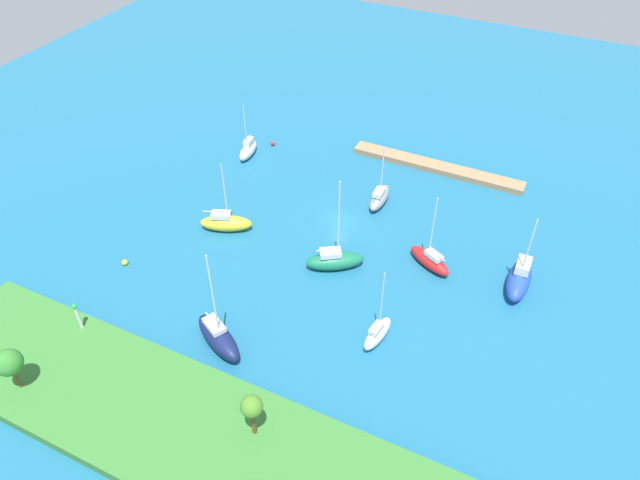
{
  "coord_description": "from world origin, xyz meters",
  "views": [
    {
      "loc": [
        -24.62,
        56.98,
        50.35
      ],
      "look_at": [
        0.0,
        6.07,
        1.5
      ],
      "focal_mm": 33.36,
      "sensor_mm": 36.0,
      "label": 1
    }
  ],
  "objects_px": {
    "pier_dock": "(437,167)",
    "sailboat_yellow_off_beacon": "(226,223)",
    "sailboat_white_inner_mooring": "(248,150)",
    "park_tree_midwest": "(9,363)",
    "sailboat_blue_west_end": "(519,279)",
    "mooring_buoy_yellow": "(125,262)",
    "sailboat_navy_lone_south": "(218,337)",
    "harbor_beacon": "(78,315)",
    "sailboat_white_mid_basin": "(378,333)",
    "mooring_buoy_red": "(273,143)",
    "sailboat_gray_outer_mooring": "(379,197)",
    "sailboat_green_far_south": "(335,260)",
    "sailboat_red_east_end": "(430,260)",
    "park_tree_mideast": "(252,407)"
  },
  "relations": [
    {
      "from": "park_tree_midwest",
      "to": "sailboat_blue_west_end",
      "type": "height_order",
      "value": "sailboat_blue_west_end"
    },
    {
      "from": "sailboat_yellow_off_beacon",
      "to": "sailboat_green_far_south",
      "type": "xyz_separation_m",
      "value": [
        -15.89,
        0.36,
        -0.0
      ]
    },
    {
      "from": "sailboat_white_mid_basin",
      "to": "mooring_buoy_red",
      "type": "distance_m",
      "value": 41.98
    },
    {
      "from": "pier_dock",
      "to": "sailboat_blue_west_end",
      "type": "distance_m",
      "value": 25.56
    },
    {
      "from": "sailboat_gray_outer_mooring",
      "to": "sailboat_white_inner_mooring",
      "type": "distance_m",
      "value": 22.83
    },
    {
      "from": "harbor_beacon",
      "to": "sailboat_gray_outer_mooring",
      "type": "bearing_deg",
      "value": -119.18
    },
    {
      "from": "mooring_buoy_yellow",
      "to": "sailboat_white_mid_basin",
      "type": "bearing_deg",
      "value": -175.68
    },
    {
      "from": "park_tree_mideast",
      "to": "sailboat_white_mid_basin",
      "type": "height_order",
      "value": "sailboat_white_mid_basin"
    },
    {
      "from": "harbor_beacon",
      "to": "sailboat_white_inner_mooring",
      "type": "bearing_deg",
      "value": -86.32
    },
    {
      "from": "park_tree_midwest",
      "to": "mooring_buoy_yellow",
      "type": "xyz_separation_m",
      "value": [
        3.42,
        -19.24,
        -4.59
      ]
    },
    {
      "from": "sailboat_navy_lone_south",
      "to": "mooring_buoy_yellow",
      "type": "distance_m",
      "value": 18.3
    },
    {
      "from": "sailboat_white_inner_mooring",
      "to": "sailboat_red_east_end",
      "type": "bearing_deg",
      "value": 63.26
    },
    {
      "from": "sailboat_gray_outer_mooring",
      "to": "sailboat_blue_west_end",
      "type": "height_order",
      "value": "sailboat_blue_west_end"
    },
    {
      "from": "pier_dock",
      "to": "sailboat_yellow_off_beacon",
      "type": "xyz_separation_m",
      "value": [
        20.8,
        25.69,
        0.73
      ]
    },
    {
      "from": "sailboat_yellow_off_beacon",
      "to": "sailboat_white_inner_mooring",
      "type": "relative_size",
      "value": 1.16
    },
    {
      "from": "sailboat_white_mid_basin",
      "to": "park_tree_midwest",
      "type": "bearing_deg",
      "value": 135.35
    },
    {
      "from": "sailboat_white_inner_mooring",
      "to": "sailboat_green_far_south",
      "type": "bearing_deg",
      "value": 45.88
    },
    {
      "from": "park_tree_mideast",
      "to": "sailboat_yellow_off_beacon",
      "type": "relative_size",
      "value": 0.5
    },
    {
      "from": "pier_dock",
      "to": "sailboat_red_east_end",
      "type": "distance_m",
      "value": 21.57
    },
    {
      "from": "harbor_beacon",
      "to": "sailboat_yellow_off_beacon",
      "type": "bearing_deg",
      "value": -100.57
    },
    {
      "from": "sailboat_white_mid_basin",
      "to": "sailboat_navy_lone_south",
      "type": "bearing_deg",
      "value": 126.56
    },
    {
      "from": "sailboat_yellow_off_beacon",
      "to": "sailboat_navy_lone_south",
      "type": "distance_m",
      "value": 19.45
    },
    {
      "from": "park_tree_mideast",
      "to": "sailboat_navy_lone_south",
      "type": "distance_m",
      "value": 12.84
    },
    {
      "from": "sailboat_yellow_off_beacon",
      "to": "park_tree_midwest",
      "type": "bearing_deg",
      "value": -120.95
    },
    {
      "from": "park_tree_mideast",
      "to": "sailboat_blue_west_end",
      "type": "distance_m",
      "value": 35.64
    },
    {
      "from": "harbor_beacon",
      "to": "sailboat_blue_west_end",
      "type": "bearing_deg",
      "value": -145.74
    },
    {
      "from": "harbor_beacon",
      "to": "sailboat_green_far_south",
      "type": "height_order",
      "value": "sailboat_green_far_south"
    },
    {
      "from": "sailboat_yellow_off_beacon",
      "to": "pier_dock",
      "type": "bearing_deg",
      "value": 27.85
    },
    {
      "from": "pier_dock",
      "to": "sailboat_white_mid_basin",
      "type": "relative_size",
      "value": 2.64
    },
    {
      "from": "sailboat_green_far_south",
      "to": "sailboat_blue_west_end",
      "type": "xyz_separation_m",
      "value": [
        -20.97,
        -6.2,
        0.31
      ]
    },
    {
      "from": "pier_dock",
      "to": "mooring_buoy_yellow",
      "type": "distance_m",
      "value": 46.59
    },
    {
      "from": "sailboat_red_east_end",
      "to": "mooring_buoy_yellow",
      "type": "xyz_separation_m",
      "value": [
        33.93,
        16.11,
        -0.67
      ]
    },
    {
      "from": "park_tree_mideast",
      "to": "sailboat_white_mid_basin",
      "type": "relative_size",
      "value": 0.52
    },
    {
      "from": "mooring_buoy_yellow",
      "to": "park_tree_mideast",
      "type": "bearing_deg",
      "value": 153.04
    },
    {
      "from": "sailboat_white_mid_basin",
      "to": "harbor_beacon",
      "type": "bearing_deg",
      "value": 123.19
    },
    {
      "from": "park_tree_midwest",
      "to": "sailboat_green_far_south",
      "type": "xyz_separation_m",
      "value": [
        -20.06,
        -30.14,
        -3.79
      ]
    },
    {
      "from": "pier_dock",
      "to": "mooring_buoy_yellow",
      "type": "bearing_deg",
      "value": 52.46
    },
    {
      "from": "sailboat_navy_lone_south",
      "to": "mooring_buoy_red",
      "type": "bearing_deg",
      "value": 138.69
    },
    {
      "from": "pier_dock",
      "to": "mooring_buoy_red",
      "type": "distance_m",
      "value": 25.95
    },
    {
      "from": "sailboat_white_inner_mooring",
      "to": "park_tree_midwest",
      "type": "bearing_deg",
      "value": -4.11
    },
    {
      "from": "harbor_beacon",
      "to": "mooring_buoy_red",
      "type": "height_order",
      "value": "harbor_beacon"
    },
    {
      "from": "sailboat_navy_lone_south",
      "to": "mooring_buoy_yellow",
      "type": "relative_size",
      "value": 17.94
    },
    {
      "from": "sailboat_blue_west_end",
      "to": "mooring_buoy_yellow",
      "type": "relative_size",
      "value": 14.43
    },
    {
      "from": "park_tree_mideast",
      "to": "sailboat_green_far_south",
      "type": "height_order",
      "value": "sailboat_green_far_south"
    },
    {
      "from": "harbor_beacon",
      "to": "sailboat_blue_west_end",
      "type": "relative_size",
      "value": 0.35
    },
    {
      "from": "sailboat_white_mid_basin",
      "to": "sailboat_red_east_end",
      "type": "distance_m",
      "value": 13.73
    },
    {
      "from": "harbor_beacon",
      "to": "sailboat_green_far_south",
      "type": "distance_m",
      "value": 29.61
    },
    {
      "from": "mooring_buoy_red",
      "to": "harbor_beacon",
      "type": "bearing_deg",
      "value": 90.81
    },
    {
      "from": "harbor_beacon",
      "to": "mooring_buoy_yellow",
      "type": "relative_size",
      "value": 5.04
    },
    {
      "from": "sailboat_navy_lone_south",
      "to": "sailboat_white_inner_mooring",
      "type": "relative_size",
      "value": 1.5
    }
  ]
}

